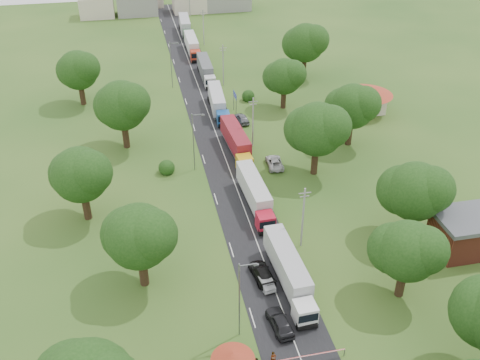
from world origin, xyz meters
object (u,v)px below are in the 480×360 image
object	(u,v)px
boom_barrier	(290,359)
car_lane_mid	(264,280)
truck_0	(289,271)
car_lane_front	(280,322)
pedestrian_near	(273,358)
info_sign	(235,98)

from	to	relation	value
boom_barrier	car_lane_mid	world-z (taller)	car_lane_mid
truck_0	car_lane_front	world-z (taller)	truck_0
car_lane_front	truck_0	bearing A→B (deg)	-120.34
truck_0	car_lane_mid	xyz separation A→B (m)	(-2.84, 0.55, -1.44)
pedestrian_near	info_sign	bearing A→B (deg)	73.66
boom_barrier	car_lane_mid	distance (m)	11.87
car_lane_front	pedestrian_near	xyz separation A→B (m)	(-1.96, -4.50, 0.01)
truck_0	car_lane_front	size ratio (longest dim) A/B	2.93
truck_0	info_sign	bearing A→B (deg)	86.05
pedestrian_near	car_lane_mid	bearing A→B (deg)	71.69
info_sign	truck_0	distance (m)	48.81
car_lane_front	boom_barrier	bearing A→B (deg)	79.80
boom_barrier	car_lane_front	distance (m)	5.01
car_lane_front	pedestrian_near	world-z (taller)	pedestrian_near
info_sign	car_lane_front	size ratio (longest dim) A/B	0.84
car_lane_front	car_lane_mid	size ratio (longest dim) A/B	1.20
car_lane_front	car_lane_mid	bearing A→B (deg)	-96.11
boom_barrier	car_lane_front	bearing A→B (deg)	85.91
boom_barrier	info_sign	size ratio (longest dim) A/B	2.25
truck_0	car_lane_mid	distance (m)	3.23
truck_0	car_lane_mid	bearing A→B (deg)	169.10
info_sign	car_lane_mid	distance (m)	48.59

